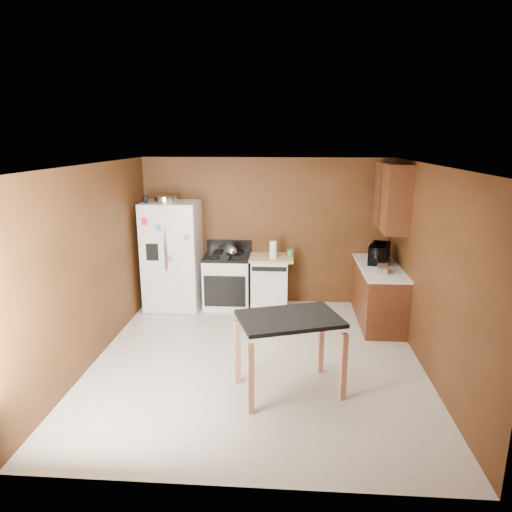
# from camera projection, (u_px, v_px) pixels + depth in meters

# --- Properties ---
(floor) EXTENTS (4.50, 4.50, 0.00)m
(floor) POSITION_uv_depth(u_px,v_px,m) (257.00, 360.00, 5.96)
(floor) COLOR silver
(floor) RESTS_ON ground
(ceiling) EXTENTS (4.50, 4.50, 0.00)m
(ceiling) POSITION_uv_depth(u_px,v_px,m) (257.00, 165.00, 5.33)
(ceiling) COLOR white
(ceiling) RESTS_ON ground
(wall_back) EXTENTS (4.20, 0.00, 4.20)m
(wall_back) POSITION_uv_depth(u_px,v_px,m) (266.00, 232.00, 7.81)
(wall_back) COLOR #592F17
(wall_back) RESTS_ON ground
(wall_front) EXTENTS (4.20, 0.00, 4.20)m
(wall_front) POSITION_uv_depth(u_px,v_px,m) (237.00, 349.00, 3.47)
(wall_front) COLOR #592F17
(wall_front) RESTS_ON ground
(wall_left) EXTENTS (0.00, 4.50, 4.50)m
(wall_left) POSITION_uv_depth(u_px,v_px,m) (92.00, 265.00, 5.78)
(wall_left) COLOR #592F17
(wall_left) RESTS_ON ground
(wall_right) EXTENTS (0.00, 4.50, 4.50)m
(wall_right) POSITION_uv_depth(u_px,v_px,m) (431.00, 271.00, 5.50)
(wall_right) COLOR #592F17
(wall_right) RESTS_ON ground
(roasting_pan) EXTENTS (0.37, 0.37, 0.09)m
(roasting_pan) POSITION_uv_depth(u_px,v_px,m) (166.00, 199.00, 7.43)
(roasting_pan) COLOR silver
(roasting_pan) RESTS_ON refrigerator
(pen_cup) EXTENTS (0.08, 0.08, 0.12)m
(pen_cup) POSITION_uv_depth(u_px,v_px,m) (146.00, 199.00, 7.29)
(pen_cup) COLOR black
(pen_cup) RESTS_ON refrigerator
(kettle) EXTENTS (0.18, 0.18, 0.18)m
(kettle) POSITION_uv_depth(u_px,v_px,m) (232.00, 252.00, 7.52)
(kettle) COLOR silver
(kettle) RESTS_ON gas_range
(paper_towel) EXTENTS (0.16, 0.16, 0.28)m
(paper_towel) POSITION_uv_depth(u_px,v_px,m) (273.00, 250.00, 7.48)
(paper_towel) COLOR white
(paper_towel) RESTS_ON dishwasher
(green_canister) EXTENTS (0.14, 0.14, 0.12)m
(green_canister) POSITION_uv_depth(u_px,v_px,m) (290.00, 253.00, 7.58)
(green_canister) COLOR green
(green_canister) RESTS_ON dishwasher
(toaster) EXTENTS (0.17, 0.25, 0.17)m
(toaster) POSITION_uv_depth(u_px,v_px,m) (382.00, 267.00, 6.65)
(toaster) COLOR silver
(toaster) RESTS_ON right_cabinets
(microwave) EXTENTS (0.49, 0.59, 0.28)m
(microwave) POSITION_uv_depth(u_px,v_px,m) (379.00, 254.00, 7.16)
(microwave) COLOR black
(microwave) RESTS_ON right_cabinets
(refrigerator) EXTENTS (0.90, 0.80, 1.80)m
(refrigerator) POSITION_uv_depth(u_px,v_px,m) (173.00, 255.00, 7.64)
(refrigerator) COLOR white
(refrigerator) RESTS_ON ground
(gas_range) EXTENTS (0.76, 0.68, 1.10)m
(gas_range) POSITION_uv_depth(u_px,v_px,m) (227.00, 280.00, 7.74)
(gas_range) COLOR white
(gas_range) RESTS_ON ground
(dishwasher) EXTENTS (0.78, 0.63, 0.89)m
(dishwasher) POSITION_uv_depth(u_px,v_px,m) (270.00, 281.00, 7.72)
(dishwasher) COLOR white
(dishwasher) RESTS_ON ground
(right_cabinets) EXTENTS (0.63, 1.58, 2.45)m
(right_cabinets) POSITION_uv_depth(u_px,v_px,m) (382.00, 265.00, 7.03)
(right_cabinets) COLOR brown
(right_cabinets) RESTS_ON ground
(island) EXTENTS (1.27, 1.04, 0.91)m
(island) POSITION_uv_depth(u_px,v_px,m) (289.00, 329.00, 5.04)
(island) COLOR black
(island) RESTS_ON ground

